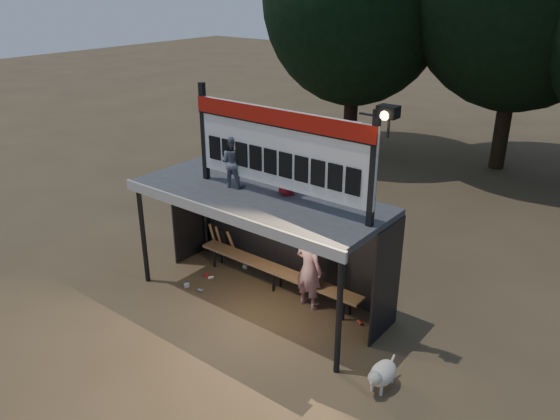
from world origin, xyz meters
name	(u,v)px	position (x,y,z in m)	size (l,w,h in m)	color
ground	(260,300)	(0.00, 0.00, 0.00)	(80.00, 80.00, 0.00)	#4E3C27
player	(309,269)	(0.89, 0.43, 0.83)	(0.60, 0.40, 1.66)	silver
child_a	(233,161)	(-0.63, 0.00, 2.82)	(0.49, 0.38, 1.00)	slate
child_b	(287,169)	(0.42, 0.31, 2.80)	(0.47, 0.31, 0.97)	#AF1A1F
dugout_shelter	(267,213)	(0.00, 0.24, 1.85)	(5.10, 2.08, 2.32)	#3F3E41
scoreboard_assembly	(282,147)	(0.56, -0.01, 3.32)	(4.10, 0.27, 1.99)	black
bench	(277,271)	(0.00, 0.55, 0.43)	(4.00, 0.35, 0.48)	#976F47
dog	(382,374)	(3.18, -0.81, 0.28)	(0.36, 0.81, 0.49)	white
bats	(223,243)	(-1.78, 0.82, 0.43)	(0.69, 0.36, 0.84)	olive
litter	(232,285)	(-0.81, 0.03, 0.04)	(3.69, 1.48, 0.08)	#AC211D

